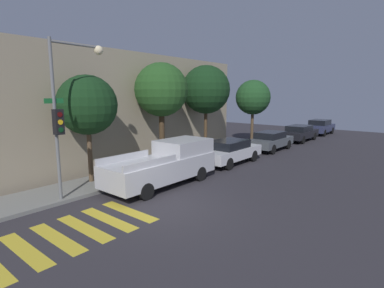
{
  "coord_description": "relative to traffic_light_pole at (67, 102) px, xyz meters",
  "views": [
    {
      "loc": [
        -7.13,
        -7.19,
        4.01
      ],
      "look_at": [
        4.07,
        2.1,
        1.6
      ],
      "focal_mm": 28.0,
      "sensor_mm": 36.0,
      "label": 1
    }
  ],
  "objects": [
    {
      "name": "ground_plane",
      "position": [
        1.56,
        -3.37,
        -3.74
      ],
      "size": [
        60.0,
        60.0,
        0.0
      ],
      "primitive_type": "plane",
      "color": "#2D2B30"
    },
    {
      "name": "sidewalk",
      "position": [
        1.56,
        0.99,
        -3.67
      ],
      "size": [
        26.0,
        2.33,
        0.14
      ],
      "primitive_type": "cube",
      "color": "slate",
      "rests_on": "ground"
    },
    {
      "name": "building_row",
      "position": [
        1.56,
        5.56,
        -0.57
      ],
      "size": [
        26.0,
        6.0,
        6.33
      ],
      "primitive_type": "cube",
      "color": "gray",
      "rests_on": "ground"
    },
    {
      "name": "crosswalk",
      "position": [
        -1.51,
        -2.57,
        -3.74
      ],
      "size": [
        4.71,
        2.6,
        0.0
      ],
      "color": "gold",
      "rests_on": "ground"
    },
    {
      "name": "traffic_light_pole",
      "position": [
        0.0,
        0.0,
        0.0
      ],
      "size": [
        2.46,
        0.56,
        5.98
      ],
      "color": "slate",
      "rests_on": "ground"
    },
    {
      "name": "pickup_truck",
      "position": [
        3.8,
        -1.27,
        -2.78
      ],
      "size": [
        5.45,
        1.98,
        1.9
      ],
      "color": "#BCBCC1",
      "rests_on": "ground"
    },
    {
      "name": "sedan_near_corner",
      "position": [
        9.08,
        -1.27,
        -2.99
      ],
      "size": [
        4.47,
        1.84,
        1.39
      ],
      "color": "silver",
      "rests_on": "ground"
    },
    {
      "name": "sedan_middle",
      "position": [
        14.55,
        -1.27,
        -3.01
      ],
      "size": [
        4.24,
        1.77,
        1.36
      ],
      "color": "#4C5156",
      "rests_on": "ground"
    },
    {
      "name": "sedan_far_end",
      "position": [
        20.28,
        -1.27,
        -3.0
      ],
      "size": [
        4.65,
        1.85,
        1.36
      ],
      "color": "black",
      "rests_on": "ground"
    },
    {
      "name": "sedan_tail_of_row",
      "position": [
        25.97,
        -1.27,
        -2.95
      ],
      "size": [
        4.27,
        1.86,
        1.49
      ],
      "color": "#2D3351",
      "rests_on": "ground"
    },
    {
      "name": "tree_near_corner",
      "position": [
        1.6,
        1.3,
        -0.19
      ],
      "size": [
        2.61,
        2.61,
        4.87
      ],
      "color": "brown",
      "rests_on": "ground"
    },
    {
      "name": "tree_midblock",
      "position": [
        6.11,
        1.3,
        0.5
      ],
      "size": [
        2.93,
        2.93,
        5.73
      ],
      "color": "#42301E",
      "rests_on": "ground"
    },
    {
      "name": "tree_far_end",
      "position": [
        10.15,
        1.3,
        0.57
      ],
      "size": [
        3.11,
        3.11,
        5.88
      ],
      "color": "#4C3823",
      "rests_on": "ground"
    },
    {
      "name": "tree_behind_truck",
      "position": [
        16.51,
        1.3,
        0.03
      ],
      "size": [
        2.81,
        2.81,
        5.19
      ],
      "color": "brown",
      "rests_on": "ground"
    }
  ]
}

